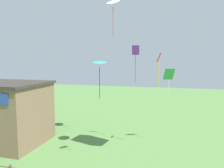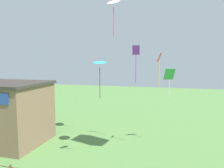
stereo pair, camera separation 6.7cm
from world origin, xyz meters
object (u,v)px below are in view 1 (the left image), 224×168
(kite_red_diamond, at_px, (159,64))
(kite_white_delta, at_px, (113,2))
(kite_purple_streamer, at_px, (136,57))
(kite_cyan_delta, at_px, (99,63))
(kite_green_diamond, at_px, (169,76))

(kite_red_diamond, height_order, kite_white_delta, kite_white_delta)
(kite_purple_streamer, distance_m, kite_white_delta, 5.49)
(kite_red_diamond, xyz_separation_m, kite_white_delta, (-4.33, 1.33, 5.65))
(kite_cyan_delta, height_order, kite_white_delta, kite_white_delta)
(kite_green_diamond, height_order, kite_cyan_delta, kite_cyan_delta)
(kite_cyan_delta, height_order, kite_red_diamond, kite_red_diamond)
(kite_cyan_delta, distance_m, kite_red_diamond, 4.99)
(kite_white_delta, bearing_deg, kite_red_diamond, -17.12)
(kite_red_diamond, xyz_separation_m, kite_purple_streamer, (-2.12, 0.89, 0.65))
(kite_cyan_delta, xyz_separation_m, kite_red_diamond, (4.77, 1.45, -0.08))
(kite_purple_streamer, relative_size, kite_white_delta, 0.95)
(kite_cyan_delta, relative_size, kite_white_delta, 0.91)
(kite_cyan_delta, bearing_deg, kite_purple_streamer, 41.43)
(kite_green_diamond, bearing_deg, kite_purple_streamer, -168.89)
(kite_red_diamond, bearing_deg, kite_green_diamond, 60.37)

